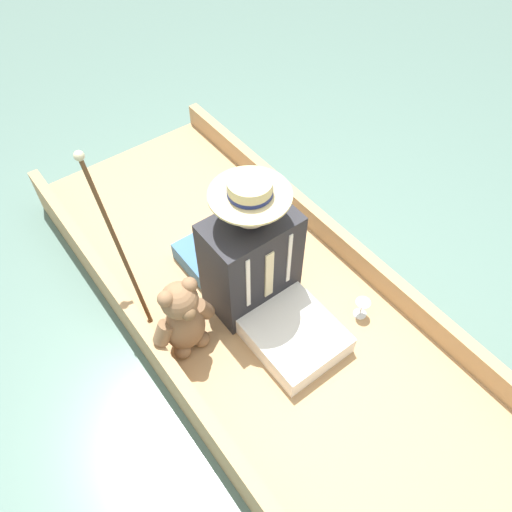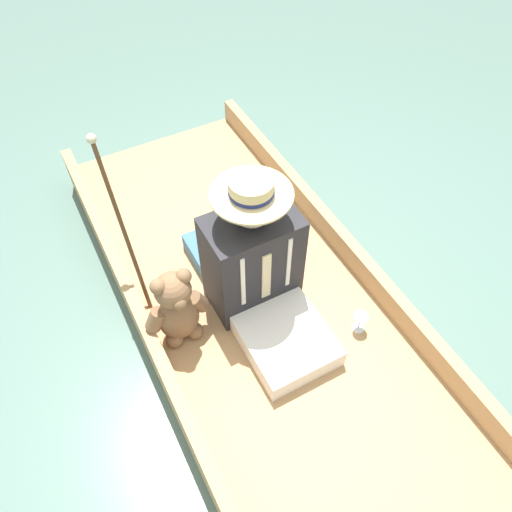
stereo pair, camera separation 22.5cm
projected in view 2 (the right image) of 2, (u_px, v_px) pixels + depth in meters
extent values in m
plane|color=slate|center=(271.00, 338.00, 2.57)|extent=(16.00, 16.00, 0.00)
cube|color=tan|center=(271.00, 330.00, 2.51)|extent=(1.18, 3.23, 0.16)
cube|color=tan|center=(367.00, 271.00, 2.56)|extent=(0.06, 3.23, 0.14)
cube|color=tan|center=(162.00, 365.00, 2.23)|extent=(0.06, 3.23, 0.14)
cube|color=teal|center=(232.00, 246.00, 2.70)|extent=(0.45, 0.31, 0.10)
cube|color=white|center=(287.00, 341.00, 2.32)|extent=(0.38, 0.42, 0.11)
cube|color=#232328|center=(252.00, 261.00, 2.34)|extent=(0.42, 0.27, 0.55)
cube|color=beige|center=(266.00, 277.00, 2.23)|extent=(0.04, 0.01, 0.30)
cube|color=white|center=(289.00, 263.00, 2.25)|extent=(0.02, 0.01, 0.33)
cube|color=white|center=(243.00, 283.00, 2.18)|extent=(0.02, 0.01, 0.33)
sphere|color=beige|center=(251.00, 205.00, 2.06)|extent=(0.19, 0.19, 0.19)
cylinder|color=#CCB77F|center=(251.00, 194.00, 2.01)|extent=(0.35, 0.35, 0.01)
cylinder|color=#CCB77F|center=(251.00, 187.00, 1.98)|extent=(0.18, 0.18, 0.07)
cylinder|color=navy|center=(251.00, 191.00, 1.99)|extent=(0.19, 0.19, 0.02)
ellipsoid|color=#846042|center=(179.00, 316.00, 2.30)|extent=(0.20, 0.16, 0.29)
sphere|color=#846042|center=(173.00, 290.00, 2.14)|extent=(0.17, 0.17, 0.17)
sphere|color=brown|center=(179.00, 304.00, 2.11)|extent=(0.07, 0.07, 0.07)
sphere|color=#846042|center=(184.00, 276.00, 2.11)|extent=(0.07, 0.07, 0.07)
sphere|color=#846042|center=(158.00, 287.00, 2.07)|extent=(0.07, 0.07, 0.07)
cylinder|color=#846042|center=(198.00, 301.00, 2.29)|extent=(0.11, 0.07, 0.13)
cylinder|color=#846042|center=(156.00, 320.00, 2.23)|extent=(0.11, 0.07, 0.13)
sphere|color=#846042|center=(195.00, 330.00, 2.38)|extent=(0.08, 0.08, 0.08)
sphere|color=#846042|center=(174.00, 339.00, 2.35)|extent=(0.08, 0.08, 0.08)
cylinder|color=silver|center=(358.00, 328.00, 2.43)|extent=(0.06, 0.06, 0.01)
cylinder|color=silver|center=(359.00, 324.00, 2.40)|extent=(0.01, 0.01, 0.07)
cone|color=silver|center=(361.00, 318.00, 2.36)|extent=(0.07, 0.07, 0.03)
cylinder|color=brown|center=(124.00, 232.00, 2.26)|extent=(0.02, 0.31, 0.85)
sphere|color=beige|center=(91.00, 139.00, 2.02)|extent=(0.04, 0.04, 0.04)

